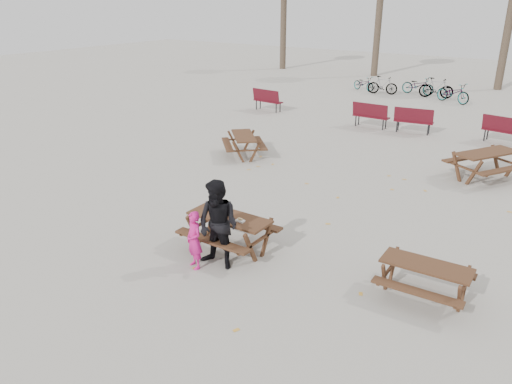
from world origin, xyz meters
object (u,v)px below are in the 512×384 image
Objects in this scene: picnic_table_far at (485,165)px; picnic_table_east at (424,281)px; child at (194,240)px; main_picnic_table at (229,224)px; food_tray at (240,221)px; adult at (218,225)px; picnic_table_north at (244,145)px; soda_bottle at (232,216)px.

picnic_table_east is at bearing -146.35° from picnic_table_far.
main_picnic_table is at bearing 106.75° from child.
adult is (-0.09, -0.61, 0.12)m from food_tray.
soda_bottle is at bearing -9.84° from picnic_table_north.
main_picnic_table is 6.75m from picnic_table_north.
soda_bottle is 0.11× the size of picnic_table_east.
food_tray is at bearing -171.95° from picnic_table_far.
soda_bottle reaches higher than food_tray.
soda_bottle is 0.64m from adult.
adult is at bearing -98.03° from food_tray.
child is 0.57m from adult.
adult reaches higher than picnic_table_east.
picnic_table_far reaches higher than main_picnic_table.
picnic_table_east is at bearing 43.29° from child.
adult is at bearing 62.83° from child.
adult is at bearing -69.58° from main_picnic_table.
main_picnic_table is 8.60m from picnic_table_far.
soda_bottle reaches higher than picnic_table_north.
soda_bottle is 0.09× the size of picnic_table_far.
soda_bottle reaches higher than main_picnic_table.
main_picnic_table is at bearing -10.41° from picnic_table_north.
soda_bottle is 3.95m from picnic_table_east.
food_tray is at bearing 79.68° from adult.
picnic_table_far is (-0.43, 7.32, 0.08)m from picnic_table_east.
picnic_table_far is (3.32, 8.52, -0.49)m from adult.
picnic_table_north is at bearing 136.92° from picnic_table_far.
food_tray reaches higher than picnic_table_east.
picnic_table_far reaches higher than food_tray.
child is (-0.11, -1.01, 0.02)m from main_picnic_table.
main_picnic_table is 1.07× the size of picnic_table_north.
child reaches higher than picnic_table_far.
main_picnic_table reaches higher than picnic_table_north.
adult is at bearing -164.05° from picnic_table_east.
soda_bottle is 0.14× the size of child.
food_tray is at bearing -172.70° from picnic_table_east.
food_tray is 0.09× the size of picnic_table_far.
soda_bottle is at bearing -173.32° from picnic_table_east.
child is at bearing -172.40° from picnic_table_far.
picnic_table_far is at bearing 91.49° from picnic_table_east.
picnic_table_east is 0.93× the size of picnic_table_north.
food_tray is at bearing -2.10° from soda_bottle.
picnic_table_east is (4.01, 0.51, -0.25)m from main_picnic_table.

